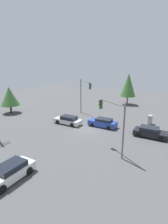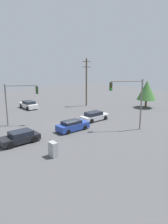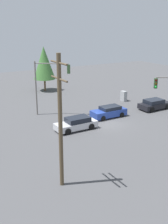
# 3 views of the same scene
# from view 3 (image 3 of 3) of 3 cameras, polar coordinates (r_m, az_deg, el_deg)

# --- Properties ---
(ground_plane) EXTENTS (80.00, 80.00, 0.00)m
(ground_plane) POSITION_cam_3_polar(r_m,az_deg,el_deg) (31.95, 4.69, -2.27)
(ground_plane) COLOR #4C4C4F
(sedan_blue) EXTENTS (1.84, 4.34, 1.36)m
(sedan_blue) POSITION_cam_3_polar(r_m,az_deg,el_deg) (33.80, 5.08, 0.04)
(sedan_blue) COLOR #233D93
(sedan_blue) RESTS_ON ground_plane
(sedan_silver) EXTENTS (1.90, 4.51, 1.36)m
(sedan_silver) POSITION_cam_3_polar(r_m,az_deg,el_deg) (29.78, -1.56, -2.38)
(sedan_silver) COLOR silver
(sedan_silver) RESTS_ON ground_plane
(sedan_dark) EXTENTS (2.05, 4.32, 1.35)m
(sedan_dark) POSITION_cam_3_polar(r_m,az_deg,el_deg) (37.95, 14.13, 1.53)
(sedan_dark) COLOR black
(sedan_dark) RESTS_ON ground_plane
(traffic_signal_cross) EXTENTS (2.66, 3.56, 6.58)m
(traffic_signal_cross) POSITION_cam_3_polar(r_m,az_deg,el_deg) (33.80, -7.18, 6.72)
(traffic_signal_cross) COLOR slate
(traffic_signal_cross) RESTS_ON ground_plane
(utility_pole_tall) EXTENTS (2.20, 0.28, 9.13)m
(utility_pole_tall) POSITION_cam_3_polar(r_m,az_deg,el_deg) (18.35, -4.85, -1.53)
(utility_pole_tall) COLOR brown
(utility_pole_tall) RESTS_ON ground_plane
(electrical_cabinet) EXTENTS (0.90, 0.57, 1.44)m
(electrical_cabinet) POSITION_cam_3_polar(r_m,az_deg,el_deg) (41.15, 8.06, 3.23)
(electrical_cabinet) COLOR #9EA0A3
(electrical_cabinet) RESTS_ON ground_plane
(tree_behind) EXTENTS (3.55, 3.55, 7.30)m
(tree_behind) POSITION_cam_3_polar(r_m,az_deg,el_deg) (46.93, -8.13, 9.86)
(tree_behind) COLOR brown
(tree_behind) RESTS_ON ground_plane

